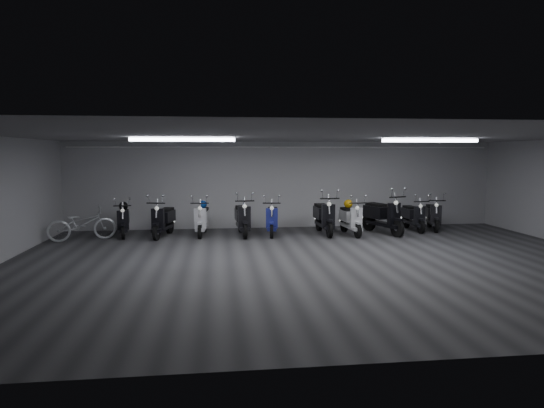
{
  "coord_description": "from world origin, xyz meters",
  "views": [
    {
      "loc": [
        -2.22,
        -9.95,
        2.42
      ],
      "look_at": [
        -0.75,
        2.5,
        1.05
      ],
      "focal_mm": 30.59,
      "sensor_mm": 36.0,
      "label": 1
    }
  ],
  "objects": [
    {
      "name": "helmet_2",
      "position": [
        -2.66,
        3.97,
        0.9
      ],
      "size": [
        0.24,
        0.24,
        0.24
      ],
      "primitive_type": "sphere",
      "color": "navy",
      "rests_on": "scooter_2"
    },
    {
      "name": "scooter_4",
      "position": [
        -0.61,
        3.58,
        0.63
      ],
      "size": [
        0.8,
        1.76,
        1.26
      ],
      "primitive_type": null,
      "rotation": [
        0.0,
        0.0,
        -0.15
      ],
      "color": "navy",
      "rests_on": "floor"
    },
    {
      "name": "back_wall",
      "position": [
        0.0,
        5.0,
        1.4
      ],
      "size": [
        14.0,
        0.01,
        2.8
      ],
      "primitive_type": "cube",
      "color": "#ABABAE",
      "rests_on": "ground"
    },
    {
      "name": "scooter_1",
      "position": [
        -3.8,
        3.66,
        0.65
      ],
      "size": [
        0.96,
        1.84,
        1.3
      ],
      "primitive_type": null,
      "rotation": [
        0.0,
        0.0,
        -0.22
      ],
      "color": "black",
      "rests_on": "floor"
    },
    {
      "name": "scooter_6",
      "position": [
        1.71,
        3.31,
        0.63
      ],
      "size": [
        0.7,
        1.73,
        1.26
      ],
      "primitive_type": null,
      "rotation": [
        0.0,
        0.0,
        0.08
      ],
      "color": "silver",
      "rests_on": "floor"
    },
    {
      "name": "fluor_strip_right",
      "position": [
        3.0,
        1.0,
        2.74
      ],
      "size": [
        2.4,
        0.18,
        0.08
      ],
      "primitive_type": "cube",
      "color": "white",
      "rests_on": "ceiling"
    },
    {
      "name": "scooter_9",
      "position": [
        4.56,
        3.89,
        0.62
      ],
      "size": [
        0.97,
        1.75,
        1.23
      ],
      "primitive_type": null,
      "rotation": [
        0.0,
        0.0,
        -0.27
      ],
      "color": "black",
      "rests_on": "floor"
    },
    {
      "name": "bicycle",
      "position": [
        -5.98,
        3.34,
        0.58
      ],
      "size": [
        1.89,
        1.14,
        1.16
      ],
      "primitive_type": "imported",
      "rotation": [
        0.0,
        0.0,
        1.87
      ],
      "color": "silver",
      "rests_on": "floor"
    },
    {
      "name": "scooter_5",
      "position": [
        0.95,
        3.54,
        0.71
      ],
      "size": [
        0.68,
        1.91,
        1.41
      ],
      "primitive_type": null,
      "rotation": [
        0.0,
        0.0,
        0.02
      ],
      "color": "black",
      "rests_on": "floor"
    },
    {
      "name": "helmet_1",
      "position": [
        -4.99,
        4.1,
        0.87
      ],
      "size": [
        0.26,
        0.26,
        0.26
      ],
      "primitive_type": "sphere",
      "color": "black",
      "rests_on": "scooter_0"
    },
    {
      "name": "floor",
      "position": [
        0.0,
        0.0,
        -0.01
      ],
      "size": [
        14.0,
        10.0,
        0.01
      ],
      "primitive_type": "cube",
      "color": "#333335",
      "rests_on": "ground"
    },
    {
      "name": "scooter_3",
      "position": [
        -1.49,
        3.61,
        0.68
      ],
      "size": [
        0.71,
        1.85,
        1.35
      ],
      "primitive_type": null,
      "rotation": [
        0.0,
        0.0,
        0.06
      ],
      "color": "black",
      "rests_on": "floor"
    },
    {
      "name": "helmet_0",
      "position": [
        1.69,
        3.54,
        0.91
      ],
      "size": [
        0.26,
        0.26,
        0.26
      ],
      "primitive_type": "sphere",
      "color": "#CB900B",
      "rests_on": "scooter_6"
    },
    {
      "name": "scooter_0",
      "position": [
        -4.96,
        3.88,
        0.6
      ],
      "size": [
        0.77,
        1.66,
        1.19
      ],
      "primitive_type": null,
      "rotation": [
        0.0,
        0.0,
        0.15
      ],
      "color": "black",
      "rests_on": "floor"
    },
    {
      "name": "scooter_7",
      "position": [
        2.73,
        3.41,
        0.73
      ],
      "size": [
        1.27,
        2.06,
        1.45
      ],
      "primitive_type": null,
      "rotation": [
        0.0,
        0.0,
        0.35
      ],
      "color": "black",
      "rests_on": "floor"
    },
    {
      "name": "scooter_2",
      "position": [
        -2.68,
        3.74,
        0.63
      ],
      "size": [
        0.71,
        1.75,
        1.27
      ],
      "primitive_type": null,
      "rotation": [
        0.0,
        0.0,
        -0.08
      ],
      "color": "#BABABE",
      "rests_on": "floor"
    },
    {
      "name": "ceiling",
      "position": [
        0.0,
        0.0,
        2.8
      ],
      "size": [
        14.0,
        10.0,
        0.01
      ],
      "primitive_type": "cube",
      "color": "gray",
      "rests_on": "ground"
    },
    {
      "name": "front_wall",
      "position": [
        0.0,
        -5.0,
        1.4
      ],
      "size": [
        14.0,
        0.01,
        2.8
      ],
      "primitive_type": "cube",
      "color": "#ABABAE",
      "rests_on": "ground"
    },
    {
      "name": "conduit",
      "position": [
        0.0,
        4.92,
        2.62
      ],
      "size": [
        13.6,
        0.05,
        0.05
      ],
      "primitive_type": "cylinder",
      "rotation": [
        0.0,
        1.57,
        0.0
      ],
      "color": "white",
      "rests_on": "back_wall"
    },
    {
      "name": "fluor_strip_left",
      "position": [
        -3.0,
        1.0,
        2.74
      ],
      "size": [
        2.4,
        0.18,
        0.08
      ],
      "primitive_type": "cube",
      "color": "white",
      "rests_on": "ceiling"
    },
    {
      "name": "scooter_8",
      "position": [
        3.88,
        3.82,
        0.61
      ],
      "size": [
        0.58,
        1.64,
        1.21
      ],
      "primitive_type": null,
      "rotation": [
        0.0,
        0.0,
        0.02
      ],
      "color": "black",
      "rests_on": "floor"
    }
  ]
}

